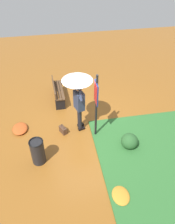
{
  "coord_description": "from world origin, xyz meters",
  "views": [
    {
      "loc": [
        -5.82,
        1.01,
        5.44
      ],
      "look_at": [
        -0.3,
        0.02,
        0.85
      ],
      "focal_mm": 36.44,
      "sensor_mm": 36.0,
      "label": 1
    }
  ],
  "objects_px": {
    "person_with_umbrella": "(78,89)",
    "info_sign_post": "(96,100)",
    "trash_bin": "(38,151)",
    "handbag": "(63,130)",
    "park_bench": "(58,91)"
  },
  "relations": [
    {
      "from": "park_bench",
      "to": "info_sign_post",
      "type": "bearing_deg",
      "value": -154.62
    },
    {
      "from": "handbag",
      "to": "park_bench",
      "type": "relative_size",
      "value": 0.26
    },
    {
      "from": "info_sign_post",
      "to": "park_bench",
      "type": "distance_m",
      "value": 2.68
    },
    {
      "from": "handbag",
      "to": "trash_bin",
      "type": "distance_m",
      "value": 1.38
    },
    {
      "from": "info_sign_post",
      "to": "trash_bin",
      "type": "xyz_separation_m",
      "value": [
        -0.78,
        1.86,
        -1.03
      ]
    },
    {
      "from": "info_sign_post",
      "to": "handbag",
      "type": "height_order",
      "value": "info_sign_post"
    },
    {
      "from": "handbag",
      "to": "park_bench",
      "type": "height_order",
      "value": "park_bench"
    },
    {
      "from": "person_with_umbrella",
      "to": "handbag",
      "type": "distance_m",
      "value": 1.55
    },
    {
      "from": "park_bench",
      "to": "trash_bin",
      "type": "relative_size",
      "value": 1.68
    },
    {
      "from": "person_with_umbrella",
      "to": "handbag",
      "type": "relative_size",
      "value": 5.53
    },
    {
      "from": "person_with_umbrella",
      "to": "info_sign_post",
      "type": "height_order",
      "value": "info_sign_post"
    },
    {
      "from": "person_with_umbrella",
      "to": "trash_bin",
      "type": "xyz_separation_m",
      "value": [
        -1.29,
        1.39,
        -1.13
      ]
    },
    {
      "from": "handbag",
      "to": "trash_bin",
      "type": "bearing_deg",
      "value": 143.1
    },
    {
      "from": "person_with_umbrella",
      "to": "info_sign_post",
      "type": "bearing_deg",
      "value": -137.59
    },
    {
      "from": "person_with_umbrella",
      "to": "handbag",
      "type": "xyz_separation_m",
      "value": [
        -0.21,
        0.58,
        -1.42
      ]
    }
  ]
}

